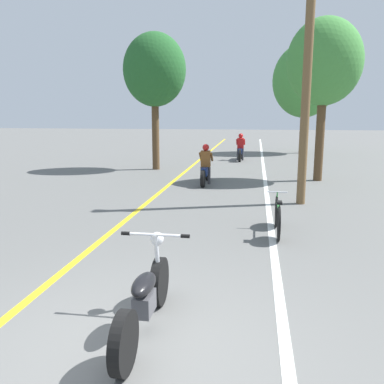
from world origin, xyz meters
name	(u,v)px	position (x,y,z in m)	size (l,w,h in m)	color
ground_plane	(127,348)	(0.00, 0.00, 0.00)	(120.00, 120.00, 0.00)	#60605E
lane_stripe_center	(181,175)	(-1.70, 12.33, 0.00)	(0.14, 48.00, 0.01)	yellow
lane_stripe_edge	(265,177)	(1.70, 12.33, 0.00)	(0.14, 48.00, 0.01)	white
utility_pole	(307,78)	(2.61, 7.68, 3.43)	(1.10, 0.24, 6.69)	brown
roadside_tree_right_near	(324,63)	(3.66, 11.91, 4.28)	(2.70, 2.43, 5.88)	#513A23
roadside_tree_right_far	(305,81)	(4.18, 22.83, 4.48)	(3.93, 3.54, 6.75)	#513A23
roadside_tree_left	(155,71)	(-3.14, 14.00, 4.32)	(2.75, 2.47, 5.94)	#513A23
motorcycle_foreground	(145,299)	(0.11, 0.37, 0.41)	(0.88, 2.13, 1.04)	black
motorcycle_rider_lead	(206,169)	(-0.45, 10.54, 0.54)	(0.50, 2.07, 1.43)	black
motorcycle_rider_far	(240,150)	(0.50, 18.20, 0.55)	(0.50, 2.13, 1.44)	black
bicycle_parked	(278,216)	(1.81, 4.62, 0.38)	(0.44, 1.75, 0.82)	black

